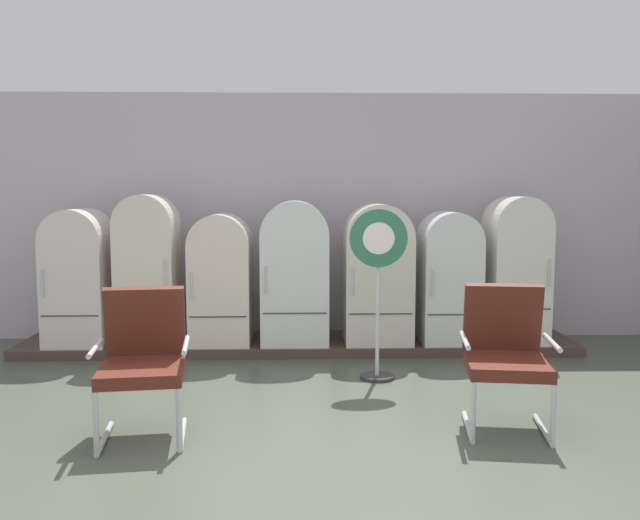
# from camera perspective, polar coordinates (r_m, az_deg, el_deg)

# --- Properties ---
(ground) EXTENTS (12.00, 10.00, 0.05)m
(ground) POSITION_cam_1_polar(r_m,az_deg,el_deg) (4.56, -1.93, -16.77)
(ground) COLOR #485141
(back_wall) EXTENTS (11.76, 0.12, 2.83)m
(back_wall) POSITION_cam_1_polar(r_m,az_deg,el_deg) (7.87, -1.84, 3.77)
(back_wall) COLOR silver
(back_wall) RESTS_ON ground
(display_plinth) EXTENTS (5.97, 0.95, 0.10)m
(display_plinth) POSITION_cam_1_polar(r_m,az_deg,el_deg) (7.42, -1.82, -7.11)
(display_plinth) COLOR #49352E
(display_plinth) RESTS_ON ground
(refrigerator_0) EXTENTS (0.63, 0.70, 1.43)m
(refrigerator_0) POSITION_cam_1_polar(r_m,az_deg,el_deg) (7.56, -19.72, -1.01)
(refrigerator_0) COLOR silver
(refrigerator_0) RESTS_ON display_plinth
(refrigerator_1) EXTENTS (0.60, 0.62, 1.58)m
(refrigerator_1) POSITION_cam_1_polar(r_m,az_deg,el_deg) (7.31, -14.36, -0.40)
(refrigerator_1) COLOR silver
(refrigerator_1) RESTS_ON display_plinth
(refrigerator_2) EXTENTS (0.63, 0.70, 1.38)m
(refrigerator_2) POSITION_cam_1_polar(r_m,az_deg,el_deg) (7.24, -8.36, -1.26)
(refrigerator_2) COLOR silver
(refrigerator_2) RESTS_ON display_plinth
(refrigerator_3) EXTENTS (0.71, 0.64, 1.52)m
(refrigerator_3) POSITION_cam_1_polar(r_m,az_deg,el_deg) (7.15, -2.15, -0.71)
(refrigerator_3) COLOR silver
(refrigerator_3) RESTS_ON display_plinth
(refrigerator_4) EXTENTS (0.71, 0.67, 1.48)m
(refrigerator_4) POSITION_cam_1_polar(r_m,az_deg,el_deg) (7.21, 4.90, -0.83)
(refrigerator_4) COLOR silver
(refrigerator_4) RESTS_ON display_plinth
(refrigerator_5) EXTENTS (0.61, 0.70, 1.40)m
(refrigerator_5) POSITION_cam_1_polar(r_m,az_deg,el_deg) (7.36, 10.83, -1.08)
(refrigerator_5) COLOR silver
(refrigerator_5) RESTS_ON display_plinth
(refrigerator_6) EXTENTS (0.60, 0.66, 1.56)m
(refrigerator_6) POSITION_cam_1_polar(r_m,az_deg,el_deg) (7.52, 16.25, -0.37)
(refrigerator_6) COLOR silver
(refrigerator_6) RESTS_ON display_plinth
(armchair_left) EXTENTS (0.70, 0.74, 1.04)m
(armchair_left) POSITION_cam_1_polar(r_m,az_deg,el_deg) (4.96, -14.75, -7.77)
(armchair_left) COLOR silver
(armchair_left) RESTS_ON ground
(armchair_right) EXTENTS (0.71, 0.75, 1.04)m
(armchair_right) POSITION_cam_1_polar(r_m,az_deg,el_deg) (5.14, 15.43, -7.31)
(armchair_right) COLOR silver
(armchair_right) RESTS_ON ground
(sign_stand) EXTENTS (0.52, 0.32, 1.56)m
(sign_stand) POSITION_cam_1_polar(r_m,az_deg,el_deg) (6.14, 4.93, -2.56)
(sign_stand) COLOR #2D2D30
(sign_stand) RESTS_ON ground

